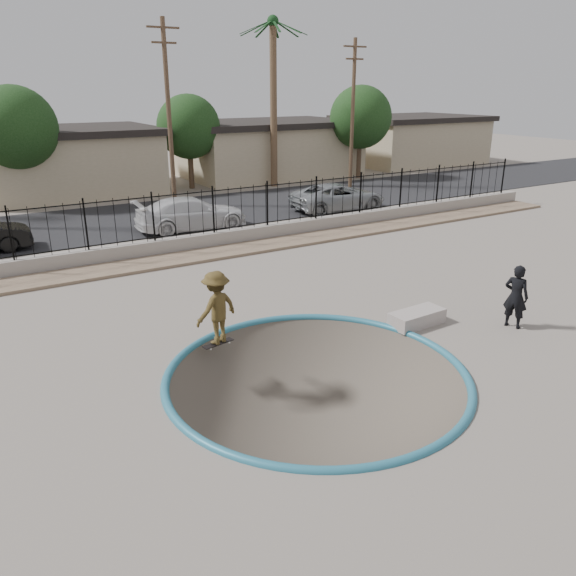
% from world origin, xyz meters
% --- Properties ---
extents(ground, '(120.00, 120.00, 2.20)m').
position_xyz_m(ground, '(0.00, 12.00, -1.10)').
color(ground, slate).
rests_on(ground, ground).
extents(bowl_pit, '(6.84, 6.84, 1.80)m').
position_xyz_m(bowl_pit, '(0.00, -1.00, 0.00)').
color(bowl_pit, '#534A40').
rests_on(bowl_pit, ground).
extents(coping_ring, '(7.04, 7.04, 0.20)m').
position_xyz_m(coping_ring, '(0.00, -1.00, 0.00)').
color(coping_ring, teal).
rests_on(coping_ring, ground).
extents(rock_strip, '(42.00, 1.60, 0.11)m').
position_xyz_m(rock_strip, '(0.00, 9.20, 0.06)').
color(rock_strip, '#947A61').
rests_on(rock_strip, ground).
extents(retaining_wall, '(42.00, 0.45, 0.60)m').
position_xyz_m(retaining_wall, '(0.00, 10.30, 0.30)').
color(retaining_wall, gray).
rests_on(retaining_wall, ground).
extents(fence, '(40.00, 0.04, 1.80)m').
position_xyz_m(fence, '(0.00, 10.30, 1.50)').
color(fence, black).
rests_on(fence, retaining_wall).
extents(street, '(90.00, 8.00, 0.04)m').
position_xyz_m(street, '(0.00, 17.00, 0.02)').
color(street, black).
rests_on(street, ground).
extents(house_center, '(10.60, 8.60, 3.90)m').
position_xyz_m(house_center, '(0.00, 26.50, 1.97)').
color(house_center, tan).
rests_on(house_center, ground).
extents(house_east, '(12.60, 8.60, 3.90)m').
position_xyz_m(house_east, '(14.00, 26.50, 1.97)').
color(house_east, tan).
rests_on(house_east, ground).
extents(house_east_far, '(11.60, 8.60, 3.90)m').
position_xyz_m(house_east_far, '(28.00, 26.50, 1.97)').
color(house_east_far, tan).
rests_on(house_east_far, ground).
extents(palm_right, '(2.30, 2.30, 10.30)m').
position_xyz_m(palm_right, '(12.00, 22.00, 7.33)').
color(palm_right, brown).
rests_on(palm_right, ground).
extents(utility_pole_mid, '(1.70, 0.24, 9.50)m').
position_xyz_m(utility_pole_mid, '(4.00, 19.00, 4.96)').
color(utility_pole_mid, '#473323').
rests_on(utility_pole_mid, ground).
extents(utility_pole_right, '(1.70, 0.24, 9.00)m').
position_xyz_m(utility_pole_right, '(16.00, 19.00, 4.70)').
color(utility_pole_right, '#473323').
rests_on(utility_pole_right, ground).
extents(street_tree_left, '(4.32, 4.32, 6.36)m').
position_xyz_m(street_tree_left, '(-3.00, 23.00, 4.19)').
color(street_tree_left, '#473323').
rests_on(street_tree_left, ground).
extents(street_tree_mid, '(3.96, 3.96, 5.83)m').
position_xyz_m(street_tree_mid, '(7.00, 24.00, 3.84)').
color(street_tree_mid, '#473323').
rests_on(street_tree_mid, ground).
extents(street_tree_right, '(4.32, 4.32, 6.36)m').
position_xyz_m(street_tree_right, '(19.00, 22.00, 4.19)').
color(street_tree_right, '#473323').
rests_on(street_tree_right, ground).
extents(skater, '(1.38, 1.04, 1.89)m').
position_xyz_m(skater, '(-1.29, 1.60, 0.94)').
color(skater, brown).
rests_on(skater, ground).
extents(skateboard, '(0.88, 0.37, 0.07)m').
position_xyz_m(skateboard, '(-1.29, 1.60, 0.06)').
color(skateboard, black).
rests_on(skateboard, ground).
extents(videographer, '(0.63, 0.76, 1.77)m').
position_xyz_m(videographer, '(6.15, -1.47, 0.89)').
color(videographer, black).
rests_on(videographer, ground).
extents(concrete_ledge, '(1.63, 0.76, 0.40)m').
position_xyz_m(concrete_ledge, '(4.00, -0.00, 0.20)').
color(concrete_ledge, '#A59892').
rests_on(concrete_ledge, ground).
extents(car_c, '(5.19, 2.37, 1.47)m').
position_xyz_m(car_c, '(2.76, 13.40, 0.77)').
color(car_c, silver).
rests_on(car_c, street).
extents(car_d, '(5.23, 2.60, 1.42)m').
position_xyz_m(car_d, '(11.00, 13.40, 0.75)').
color(car_d, '#969B9F').
rests_on(car_d, street).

